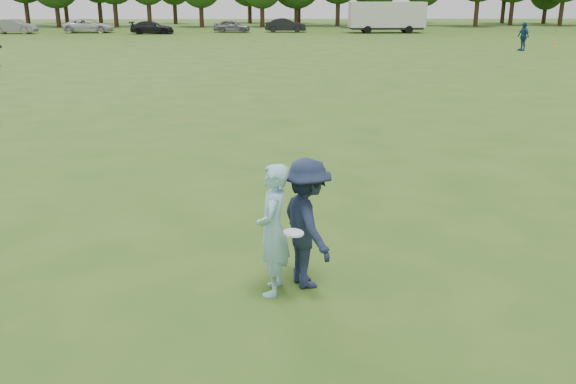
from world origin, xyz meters
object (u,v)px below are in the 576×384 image
(car_b, at_px, (14,26))
(cargo_trailer, at_px, (387,16))
(thrower, at_px, (273,230))
(defender, at_px, (307,224))
(car_c, at_px, (89,26))
(field_cone, at_px, (556,45))
(car_f, at_px, (286,25))
(car_d, at_px, (152,28))
(player_far_b, at_px, (523,36))
(car_e, at_px, (232,26))

(car_b, distance_m, cargo_trailer, 39.44)
(thrower, relative_size, defender, 1.00)
(defender, height_order, car_c, defender)
(defender, relative_size, field_cone, 6.17)
(car_f, distance_m, cargo_trailer, 10.96)
(thrower, bearing_deg, car_d, -159.89)
(field_cone, bearing_deg, car_f, 135.98)
(player_far_b, xyz_separation_m, car_b, (-45.46, 21.64, -0.27))
(defender, relative_size, car_b, 0.41)
(field_cone, distance_m, cargo_trailer, 21.24)
(player_far_b, xyz_separation_m, car_d, (-30.88, 20.80, -0.37))
(car_d, bearing_deg, defender, -167.73)
(car_d, bearing_deg, car_b, 86.66)
(player_far_b, distance_m, cargo_trailer, 22.75)
(car_f, height_order, cargo_trailer, cargo_trailer)
(field_cone, bearing_deg, thrower, -118.90)
(player_far_b, xyz_separation_m, car_f, (-16.83, 23.47, -0.28))
(field_cone, bearing_deg, car_d, 153.38)
(thrower, xyz_separation_m, field_cone, (22.68, 41.09, -0.77))
(thrower, height_order, car_f, thrower)
(thrower, relative_size, car_f, 0.41)
(car_f, relative_size, cargo_trailer, 0.50)
(thrower, xyz_separation_m, car_c, (-19.42, 60.84, -0.20))
(car_b, xyz_separation_m, field_cone, (49.50, -18.35, -0.59))
(car_c, distance_m, car_e, 15.37)
(car_c, xyz_separation_m, cargo_trailer, (32.02, -1.13, 1.05))
(defender, xyz_separation_m, car_c, (-19.89, 60.62, -0.20))
(car_b, distance_m, field_cone, 52.80)
(car_b, xyz_separation_m, car_f, (28.62, 1.82, -0.00))
(car_d, height_order, field_cone, car_d)
(car_b, relative_size, car_d, 1.01)
(player_far_b, bearing_deg, cargo_trailer, -178.29)
(thrower, bearing_deg, car_f, -173.39)
(field_cone, bearing_deg, cargo_trailer, 118.41)
(car_d, height_order, car_f, car_f)
(car_e, height_order, field_cone, car_e)
(car_d, relative_size, car_f, 1.00)
(car_b, relative_size, cargo_trailer, 0.50)
(defender, distance_m, car_b, 65.20)
(car_f, bearing_deg, thrower, -180.00)
(car_c, height_order, field_cone, car_c)
(defender, bearing_deg, car_d, -7.91)
(thrower, height_order, car_d, thrower)
(car_c, distance_m, car_d, 7.51)
(cargo_trailer, bearing_deg, defender, -101.53)
(thrower, height_order, cargo_trailer, cargo_trailer)
(defender, xyz_separation_m, field_cone, (22.21, 40.86, -0.78))
(thrower, xyz_separation_m, cargo_trailer, (12.60, 59.71, 0.85))
(field_cone, bearing_deg, player_far_b, -140.84)
(player_far_b, distance_m, car_f, 28.88)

